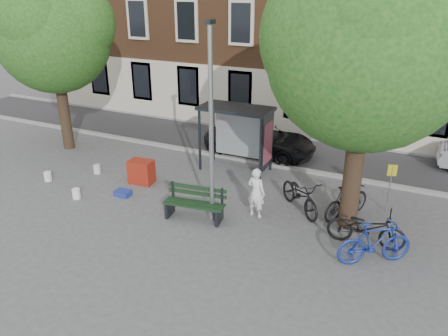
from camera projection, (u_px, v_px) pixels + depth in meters
ground at (212, 218)px, 14.12m from camera, size 90.00×90.00×0.00m
road at (282, 150)px, 19.93m from camera, size 40.00×4.00×0.01m
curb_near at (267, 164)px, 18.25m from camera, size 40.00×0.25×0.12m
curb_far at (295, 136)px, 21.57m from camera, size 40.00×0.25×0.12m
lamppost at (211, 137)px, 13.04m from camera, size 0.28×0.35×6.11m
tree_right at (369, 41)px, 11.48m from camera, size 5.76×5.60×8.20m
tree_left at (50, 31)px, 18.10m from camera, size 5.18×4.86×7.40m
bus_shelter at (246, 125)px, 17.03m from camera, size 2.85×1.45×2.62m
painter at (256, 193)px, 13.94m from camera, size 0.67×0.49×1.68m
bench at (195, 205)px, 13.96m from camera, size 2.05×0.92×1.02m
bike_a at (366, 228)px, 12.44m from camera, size 2.24×0.92×1.15m
bike_b at (375, 243)px, 11.63m from camera, size 2.06×1.67×1.26m
bike_c at (300, 195)px, 14.37m from camera, size 2.16×2.12×1.18m
bike_d at (347, 201)px, 13.94m from camera, size 1.47×2.00×1.19m
car_dark at (261, 140)px, 19.18m from camera, size 4.84×2.27×1.34m
red_stand at (141, 172)px, 16.48m from camera, size 0.95×0.68×0.90m
blue_crate at (123, 193)px, 15.59m from camera, size 0.56×0.42×0.20m
bucket_a at (97, 169)px, 17.41m from camera, size 0.34×0.34×0.36m
bucket_b at (76, 194)px, 15.37m from camera, size 0.29×0.29×0.36m
bucket_c at (48, 176)px, 16.76m from camera, size 0.31×0.31×0.36m
notice_sign at (391, 179)px, 14.09m from camera, size 0.29×0.10×1.68m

